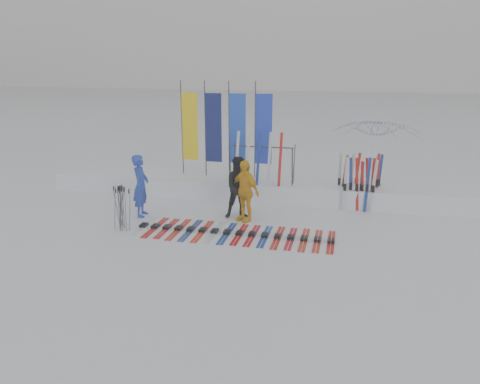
% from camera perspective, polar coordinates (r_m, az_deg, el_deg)
% --- Properties ---
extents(ground, '(120.00, 120.00, 0.00)m').
position_cam_1_polar(ground, '(11.59, -2.77, -6.82)').
color(ground, white).
rests_on(ground, ground).
extents(snow_bank, '(14.00, 1.60, 0.60)m').
position_cam_1_polar(snow_bank, '(15.73, 1.76, 0.50)').
color(snow_bank, white).
rests_on(snow_bank, ground).
extents(person_blue, '(0.54, 0.73, 1.83)m').
position_cam_1_polar(person_blue, '(13.93, -12.01, 0.76)').
color(person_blue, '#1E3AAF').
rests_on(person_blue, ground).
extents(person_black, '(1.07, 0.96, 1.80)m').
position_cam_1_polar(person_black, '(13.50, -0.02, 0.56)').
color(person_black, black).
rests_on(person_black, ground).
extents(person_yellow, '(1.11, 0.93, 1.77)m').
position_cam_1_polar(person_yellow, '(13.20, 0.56, 0.14)').
color(person_yellow, '#F3B10F').
rests_on(person_yellow, ground).
extents(tent_canopy, '(3.19, 3.24, 2.64)m').
position_cam_1_polar(tent_canopy, '(16.25, 15.95, 4.09)').
color(tent_canopy, white).
rests_on(tent_canopy, ground).
extents(ski_row, '(5.27, 1.69, 0.07)m').
position_cam_1_polar(ski_row, '(12.44, -0.88, -5.00)').
color(ski_row, silver).
rests_on(ski_row, ground).
extents(pole_cluster, '(0.48, 0.36, 1.26)m').
position_cam_1_polar(pole_cluster, '(12.98, -14.28, -1.92)').
color(pole_cluster, '#595B60').
rests_on(pole_cluster, ground).
extents(feather_flags, '(3.16, 0.18, 3.20)m').
position_cam_1_polar(feather_flags, '(15.78, -1.86, 7.76)').
color(feather_flags, '#383A3F').
rests_on(feather_flags, ground).
extents(ski_rack, '(2.04, 0.80, 1.23)m').
position_cam_1_polar(ski_rack, '(15.03, 2.72, 4.02)').
color(ski_rack, '#383A3F').
rests_on(ski_rack, ground).
extents(upright_skis, '(1.31, 1.15, 1.68)m').
position_cam_1_polar(upright_skis, '(14.97, 14.61, 1.16)').
color(upright_skis, red).
rests_on(upright_skis, ground).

